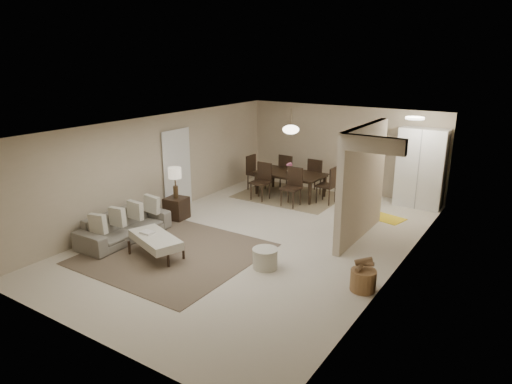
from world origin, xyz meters
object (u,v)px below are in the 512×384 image
Objects in this scene: round_pouf at (265,258)px; dining_table at (290,185)px; ottoman_bench at (155,240)px; wicker_basket at (363,280)px; pantry_cabinet at (421,168)px; sofa at (124,226)px; side_table at (177,208)px.

dining_table is (-1.86, 4.31, 0.15)m from round_pouf.
ottoman_bench reaches higher than round_pouf.
ottoman_bench is 4.08m from wicker_basket.
pantry_cabinet is 1.08× the size of dining_table.
ottoman_bench is 0.73× the size of dining_table.
sofa is at bearing -129.40° from pantry_cabinet.
ottoman_bench is 5.10m from dining_table.
side_table is at bearing -112.16° from dining_table.
wicker_basket is at bearing -10.41° from side_table.
ottoman_bench is at bearing -90.69° from dining_table.
ottoman_bench is 2.25m from side_table.
dining_table is at bearing 106.83° from ottoman_bench.
dining_table reaches higher than sofa.
dining_table is (0.23, 5.09, -0.03)m from ottoman_bench.
side_table reaches higher than ottoman_bench.
wicker_basket is (0.40, -5.18, -0.86)m from pantry_cabinet.
wicker_basket is (3.96, 0.96, -0.18)m from ottoman_bench.
ottoman_bench reaches higher than wicker_basket.
sofa reaches higher than round_pouf.
sofa is (-4.80, -5.84, -0.74)m from pantry_cabinet.
pantry_cabinet is 7.60m from sofa.
round_pouf reaches higher than wicker_basket.
wicker_basket is 0.23× the size of dining_table.
pantry_cabinet is at bearing 94.41° from wicker_basket.
ottoman_bench is 2.62× the size of side_table.
ottoman_bench is at bearing -120.08° from pantry_cabinet.
round_pouf is at bearing -82.96° from sofa.
dining_table is at bearing 132.10° from wicker_basket.
wicker_basket is at bearing -85.59° from pantry_cabinet.
sofa is 4.78× the size of wicker_basket.
pantry_cabinet is at bearing 41.72° from side_table.
pantry_cabinet reaches higher than sofa.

